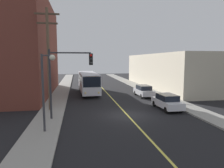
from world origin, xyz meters
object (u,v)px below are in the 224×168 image
object	(u,v)px
utility_pole_near	(48,55)
street_lamp_left	(46,81)
fire_hydrant	(173,98)
parked_car_white	(167,102)
traffic_signal_left_corner	(68,71)
city_bus	(88,81)
parked_car_silver	(144,91)

from	to	relation	value
utility_pole_near	street_lamp_left	size ratio (longest dim) A/B	1.85
street_lamp_left	fire_hydrant	size ratio (longest dim) A/B	6.55
parked_car_white	traffic_signal_left_corner	bearing A→B (deg)	-168.72
traffic_signal_left_corner	fire_hydrant	size ratio (longest dim) A/B	7.14
utility_pole_near	fire_hydrant	world-z (taller)	utility_pole_near
parked_car_white	street_lamp_left	xyz separation A→B (m)	(-11.56, -5.19, 2.90)
parked_car_white	street_lamp_left	world-z (taller)	street_lamp_left
traffic_signal_left_corner	street_lamp_left	bearing A→B (deg)	-114.12
street_lamp_left	fire_hydrant	xyz separation A→B (m)	(13.68, 7.92, -3.16)
parked_car_white	fire_hydrant	distance (m)	3.47
city_bus	fire_hydrant	world-z (taller)	city_bus
utility_pole_near	traffic_signal_left_corner	bearing A→B (deg)	-58.95
city_bus	parked_car_silver	xyz separation A→B (m)	(7.68, -4.96, -0.98)
parked_car_silver	street_lamp_left	bearing A→B (deg)	-131.78
utility_pole_near	fire_hydrant	distance (m)	15.27
city_bus	street_lamp_left	xyz separation A→B (m)	(-3.92, -17.94, 1.92)
city_bus	traffic_signal_left_corner	bearing A→B (deg)	-99.63
traffic_signal_left_corner	street_lamp_left	world-z (taller)	traffic_signal_left_corner
parked_car_silver	utility_pole_near	bearing A→B (deg)	-152.31
parked_car_white	street_lamp_left	size ratio (longest dim) A/B	0.80
utility_pole_near	traffic_signal_left_corner	distance (m)	4.23
utility_pole_near	street_lamp_left	bearing A→B (deg)	-84.49
city_bus	street_lamp_left	bearing A→B (deg)	-102.33
street_lamp_left	fire_hydrant	distance (m)	16.12
parked_car_silver	fire_hydrant	world-z (taller)	parked_car_silver
utility_pole_near	fire_hydrant	bearing A→B (deg)	5.43
parked_car_white	street_lamp_left	bearing A→B (deg)	-155.84
traffic_signal_left_corner	street_lamp_left	xyz separation A→B (m)	(-1.42, -3.16, -0.56)
city_bus	fire_hydrant	xyz separation A→B (m)	(9.75, -10.02, -1.23)
city_bus	parked_car_silver	distance (m)	9.19
city_bus	traffic_signal_left_corner	size ratio (longest dim) A/B	2.04
city_bus	parked_car_silver	world-z (taller)	city_bus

